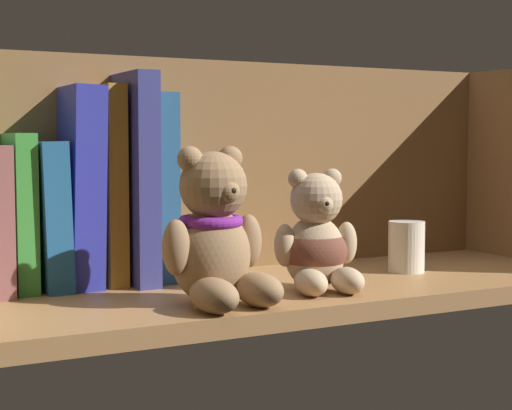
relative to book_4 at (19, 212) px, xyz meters
The scene contains 11 objects.
shelf_board 29.15cm from the book_4, 21.08° to the right, with size 78.18×25.69×2.00cm, color #9E7042.
shelf_back_panel 26.23cm from the book_4, ahead, with size 80.58×1.20×27.76cm, color brown.
book_4 is the anchor object (origin of this frame).
book_5 2.98cm from the book_4, ahead, with size 2.77×10.89×15.88cm, color #1D5487.
book_6 6.96cm from the book_4, ahead, with size 3.40×9.96×21.82cm, color #2B30A4.
book_7 10.04cm from the book_4, ahead, with size 2.11×9.02×22.05cm, color #AB7422.
book_8 12.88cm from the book_4, ahead, with size 2.53×13.02×23.44cm, color navy.
book_9 15.57cm from the book_4, ahead, with size 2.51×9.44×21.29cm, color #265682.
teddy_bear_larger 22.59cm from the book_4, 47.10° to the right, with size 11.44×11.83×15.46cm.
teddy_bear_smaller 31.86cm from the book_4, 27.28° to the right, with size 9.63×10.27×12.99cm.
pillar_candle 45.59cm from the book_4, 11.89° to the right, with size 4.40×4.40×6.20cm, color silver.
Camera 1 is at (-43.88, -78.85, 17.93)cm, focal length 57.74 mm.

